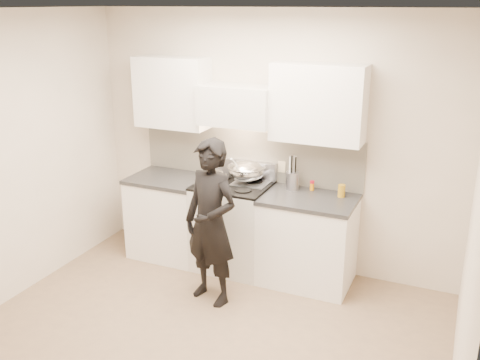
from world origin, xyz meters
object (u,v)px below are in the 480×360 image
(counter_right, at_px, (308,240))
(wok, at_px, (246,171))
(stove, at_px, (233,225))
(utensil_crock, at_px, (292,179))
(person, at_px, (211,223))

(counter_right, bearing_deg, wok, 171.18)
(stove, bearing_deg, counter_right, 0.00)
(wok, bearing_deg, counter_right, -8.82)
(counter_right, height_order, utensil_crock, utensil_crock)
(counter_right, height_order, wok, wok)
(counter_right, relative_size, person, 0.58)
(stove, bearing_deg, wok, 46.98)
(stove, relative_size, person, 0.60)
(stove, distance_m, utensil_crock, 0.83)
(wok, distance_m, utensil_crock, 0.49)
(stove, relative_size, counter_right, 1.04)
(counter_right, bearing_deg, person, -136.00)
(stove, xyz_separation_m, utensil_crock, (0.60, 0.16, 0.55))
(utensil_crock, xyz_separation_m, person, (-0.50, -0.86, -0.23))
(stove, relative_size, wok, 1.94)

